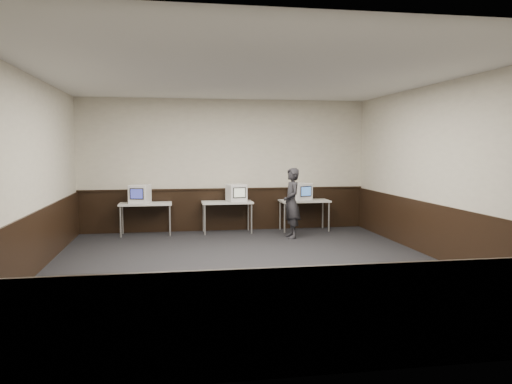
# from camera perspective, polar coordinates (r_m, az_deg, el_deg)

# --- Properties ---
(floor) EXTENTS (8.00, 8.00, 0.00)m
(floor) POSITION_cam_1_polar(r_m,az_deg,el_deg) (8.50, -0.60, -8.74)
(floor) COLOR black
(floor) RESTS_ON ground
(ceiling) EXTENTS (8.00, 8.00, 0.00)m
(ceiling) POSITION_cam_1_polar(r_m,az_deg,el_deg) (8.33, -0.62, 13.14)
(ceiling) COLOR white
(ceiling) RESTS_ON back_wall
(back_wall) EXTENTS (7.00, 0.00, 7.00)m
(back_wall) POSITION_cam_1_polar(r_m,az_deg,el_deg) (12.23, -3.55, 3.07)
(back_wall) COLOR beige
(back_wall) RESTS_ON ground
(front_wall) EXTENTS (7.00, 0.00, 7.00)m
(front_wall) POSITION_cam_1_polar(r_m,az_deg,el_deg) (4.37, 7.64, -0.70)
(front_wall) COLOR beige
(front_wall) RESTS_ON ground
(left_wall) EXTENTS (0.00, 8.00, 8.00)m
(left_wall) POSITION_cam_1_polar(r_m,az_deg,el_deg) (8.46, -24.75, 1.68)
(left_wall) COLOR beige
(left_wall) RESTS_ON ground
(right_wall) EXTENTS (0.00, 8.00, 8.00)m
(right_wall) POSITION_cam_1_polar(r_m,az_deg,el_deg) (9.47, 20.82, 2.14)
(right_wall) COLOR beige
(right_wall) RESTS_ON ground
(wainscot_back) EXTENTS (6.98, 0.04, 1.00)m
(wainscot_back) POSITION_cam_1_polar(r_m,az_deg,el_deg) (12.30, -3.51, -2.06)
(wainscot_back) COLOR black
(wainscot_back) RESTS_ON back_wall
(wainscot_front) EXTENTS (6.98, 0.04, 1.00)m
(wainscot_front) POSITION_cam_1_polar(r_m,az_deg,el_deg) (4.63, 7.40, -14.34)
(wainscot_front) COLOR black
(wainscot_front) RESTS_ON front_wall
(wainscot_left) EXTENTS (0.04, 7.98, 1.00)m
(wainscot_left) POSITION_cam_1_polar(r_m,az_deg,el_deg) (8.58, -24.34, -5.67)
(wainscot_left) COLOR black
(wainscot_left) RESTS_ON left_wall
(wainscot_right) EXTENTS (0.04, 7.98, 1.00)m
(wainscot_right) POSITION_cam_1_polar(r_m,az_deg,el_deg) (9.57, 20.51, -4.45)
(wainscot_right) COLOR black
(wainscot_right) RESTS_ON right_wall
(wainscot_rail) EXTENTS (6.98, 0.06, 0.04)m
(wainscot_rail) POSITION_cam_1_polar(r_m,az_deg,el_deg) (12.22, -3.52, 0.35)
(wainscot_rail) COLOR black
(wainscot_rail) RESTS_ON wainscot_back
(desk_left) EXTENTS (1.20, 0.60, 0.75)m
(desk_left) POSITION_cam_1_polar(r_m,az_deg,el_deg) (11.85, -12.50, -1.58)
(desk_left) COLOR silver
(desk_left) RESTS_ON ground
(desk_center) EXTENTS (1.20, 0.60, 0.75)m
(desk_center) POSITION_cam_1_polar(r_m,az_deg,el_deg) (11.90, -3.32, -1.43)
(desk_center) COLOR silver
(desk_center) RESTS_ON ground
(desk_right) EXTENTS (1.20, 0.60, 0.75)m
(desk_right) POSITION_cam_1_polar(r_m,az_deg,el_deg) (12.25, 5.54, -1.26)
(desk_right) COLOR silver
(desk_right) RESTS_ON ground
(emac_left) EXTENTS (0.53, 0.54, 0.43)m
(emac_left) POSITION_cam_1_polar(r_m,az_deg,el_deg) (11.83, -13.14, -0.21)
(emac_left) COLOR white
(emac_left) RESTS_ON desk_left
(emac_center) EXTENTS (0.50, 0.51, 0.42)m
(emac_center) POSITION_cam_1_polar(r_m,az_deg,el_deg) (11.87, -2.26, -0.09)
(emac_center) COLOR white
(emac_center) RESTS_ON desk_center
(emac_right) EXTENTS (0.54, 0.56, 0.42)m
(emac_right) POSITION_cam_1_polar(r_m,az_deg,el_deg) (12.23, 5.14, 0.06)
(emac_right) COLOR white
(emac_right) RESTS_ON desk_right
(person) EXTENTS (0.39, 0.59, 1.58)m
(person) POSITION_cam_1_polar(r_m,az_deg,el_deg) (11.24, 4.11, -1.26)
(person) COLOR #232328
(person) RESTS_ON ground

